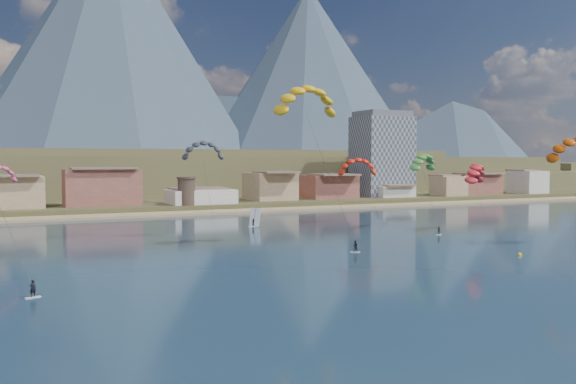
{
  "coord_description": "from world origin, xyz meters",
  "views": [
    {
      "loc": [
        -45.38,
        -63.54,
        15.54
      ],
      "look_at": [
        0.0,
        32.0,
        10.0
      ],
      "focal_mm": 37.72,
      "sensor_mm": 36.0,
      "label": 1
    }
  ],
  "objects_px": {
    "windsurfer": "(254,221)",
    "buoy": "(520,255)",
    "kitesurfer_green": "(423,160)",
    "watchtower": "(186,191)",
    "apartment_tower": "(382,154)",
    "kitesurfer_yellow": "(306,97)"
  },
  "relations": [
    {
      "from": "kitesurfer_yellow",
      "to": "kitesurfer_green",
      "type": "height_order",
      "value": "kitesurfer_yellow"
    },
    {
      "from": "kitesurfer_green",
      "to": "windsurfer",
      "type": "xyz_separation_m",
      "value": [
        -34.62,
        18.47,
        -14.23
      ]
    },
    {
      "from": "watchtower",
      "to": "buoy",
      "type": "relative_size",
      "value": 12.35
    },
    {
      "from": "windsurfer",
      "to": "kitesurfer_green",
      "type": "bearing_deg",
      "value": -28.08
    },
    {
      "from": "watchtower",
      "to": "windsurfer",
      "type": "distance_m",
      "value": 46.69
    },
    {
      "from": "watchtower",
      "to": "kitesurfer_green",
      "type": "relative_size",
      "value": 0.42
    },
    {
      "from": "kitesurfer_yellow",
      "to": "buoy",
      "type": "xyz_separation_m",
      "value": [
        25.78,
        -26.34,
        -27.03
      ]
    },
    {
      "from": "apartment_tower",
      "to": "watchtower",
      "type": "distance_m",
      "value": 82.02
    },
    {
      "from": "apartment_tower",
      "to": "buoy",
      "type": "height_order",
      "value": "apartment_tower"
    },
    {
      "from": "buoy",
      "to": "watchtower",
      "type": "bearing_deg",
      "value": 103.88
    },
    {
      "from": "watchtower",
      "to": "kitesurfer_yellow",
      "type": "height_order",
      "value": "kitesurfer_yellow"
    },
    {
      "from": "apartment_tower",
      "to": "watchtower",
      "type": "xyz_separation_m",
      "value": [
        -80.0,
        -14.0,
        -11.45
      ]
    },
    {
      "from": "apartment_tower",
      "to": "watchtower",
      "type": "height_order",
      "value": "apartment_tower"
    },
    {
      "from": "watchtower",
      "to": "kitesurfer_green",
      "type": "height_order",
      "value": "kitesurfer_green"
    },
    {
      "from": "windsurfer",
      "to": "buoy",
      "type": "bearing_deg",
      "value": -68.74
    },
    {
      "from": "windsurfer",
      "to": "buoy",
      "type": "xyz_separation_m",
      "value": [
        22.89,
        -58.84,
        -1.25
      ]
    },
    {
      "from": "kitesurfer_yellow",
      "to": "apartment_tower",
      "type": "bearing_deg",
      "value": 49.32
    },
    {
      "from": "apartment_tower",
      "to": "windsurfer",
      "type": "distance_m",
      "value": 99.11
    },
    {
      "from": "watchtower",
      "to": "windsurfer",
      "type": "bearing_deg",
      "value": -86.17
    },
    {
      "from": "windsurfer",
      "to": "buoy",
      "type": "distance_m",
      "value": 63.15
    },
    {
      "from": "watchtower",
      "to": "kitesurfer_green",
      "type": "bearing_deg",
      "value": -59.79
    },
    {
      "from": "apartment_tower",
      "to": "kitesurfer_green",
      "type": "height_order",
      "value": "apartment_tower"
    }
  ]
}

